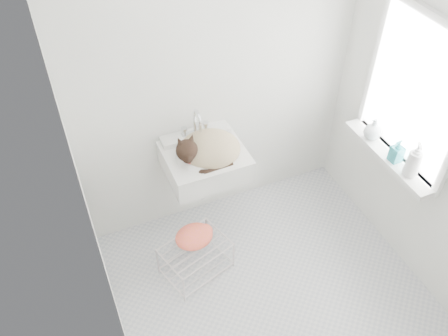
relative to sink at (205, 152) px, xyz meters
name	(u,v)px	position (x,y,z in m)	size (l,w,h in m)	color
floor	(269,288)	(0.21, -0.74, -0.85)	(2.20, 2.00, 0.02)	silver
back_wall	(217,81)	(0.21, 0.26, 0.40)	(2.20, 0.02, 2.50)	white
right_wall	(434,122)	(1.31, -0.74, 0.40)	(0.02, 2.00, 2.50)	white
left_wall	(93,226)	(-0.89, -0.74, 0.40)	(0.02, 2.00, 2.50)	white
window_glass	(416,94)	(1.30, -0.54, 0.50)	(0.01, 0.80, 1.00)	white
window_frame	(414,94)	(1.28, -0.54, 0.50)	(0.04, 0.90, 1.10)	white
windowsill	(388,156)	(1.22, -0.54, -0.02)	(0.16, 0.88, 0.04)	white
sink	(205,152)	(0.00, 0.00, 0.00)	(0.59, 0.51, 0.23)	white
faucet	(195,123)	(0.00, 0.18, 0.14)	(0.21, 0.15, 0.21)	silver
cat	(207,149)	(0.01, -0.02, 0.04)	(0.51, 0.46, 0.29)	tan
wire_rack	(196,257)	(-0.23, -0.36, -0.70)	(0.48, 0.33, 0.29)	silver
towel	(194,239)	(-0.22, -0.31, -0.53)	(0.29, 0.21, 0.12)	orange
bottle_a	(409,175)	(1.21, -0.77, 0.00)	(0.09, 0.09, 0.23)	white
bottle_b	(394,160)	(1.21, -0.61, 0.00)	(0.08, 0.08, 0.18)	teal
bottle_c	(371,138)	(1.21, -0.34, 0.00)	(0.13, 0.13, 0.17)	white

